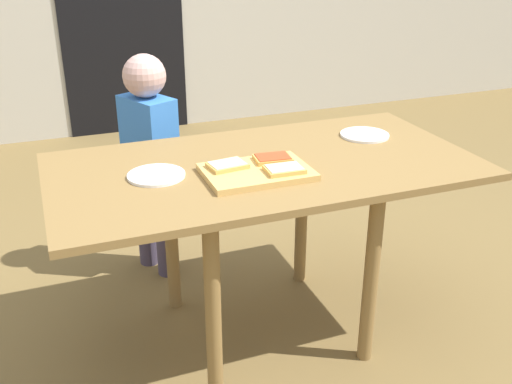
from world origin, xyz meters
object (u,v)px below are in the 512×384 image
pizza_slice_near_right (284,169)px  child_left (150,152)px  cutting_board (257,172)px  plate_white_right (365,135)px  pizza_slice_far_left (227,165)px  plate_white_left (156,175)px  pizza_slice_far_right (273,158)px  dining_table (265,185)px

pizza_slice_near_right → child_left: 0.83m
cutting_board → plate_white_right: size_ratio=1.84×
pizza_slice_far_left → plate_white_left: 0.24m
pizza_slice_far_left → pizza_slice_far_right: bearing=1.9°
dining_table → pizza_slice_far_left: pizza_slice_far_left is taller
cutting_board → pizza_slice_far_right: size_ratio=2.63×
pizza_slice_far_left → child_left: (-0.14, 0.66, -0.16)m
pizza_slice_far_right → pizza_slice_near_right: bearing=-91.5°
pizza_slice_far_right → plate_white_right: 0.49m
pizza_slice_near_right → plate_white_left: 0.42m
child_left → pizza_slice_near_right: bearing=-68.5°
plate_white_right → child_left: child_left is taller
plate_white_left → pizza_slice_far_left: bearing=-14.0°
cutting_board → plate_white_right: (0.54, 0.23, -0.01)m
pizza_slice_near_right → dining_table: bearing=94.3°
pizza_slice_far_right → pizza_slice_far_left: same height
dining_table → cutting_board: cutting_board is taller
dining_table → pizza_slice_far_right: 0.12m
pizza_slice_far_left → cutting_board: bearing=-29.0°
pizza_slice_far_right → plate_white_left: pizza_slice_far_right is taller
cutting_board → pizza_slice_far_left: bearing=151.0°
pizza_slice_far_left → plate_white_left: bearing=166.0°
pizza_slice_far_left → dining_table: bearing=16.8°
pizza_slice_far_right → plate_white_right: (0.46, 0.17, -0.02)m
dining_table → child_left: 0.68m
cutting_board → plate_white_left: (-0.32, 0.10, -0.01)m
child_left → plate_white_left: bearing=-98.8°
cutting_board → pizza_slice_near_right: bearing=-34.7°
child_left → pizza_slice_far_left: bearing=-78.3°
cutting_board → child_left: 0.75m
plate_white_left → plate_white_right: bearing=8.0°
dining_table → plate_white_left: plate_white_left is taller
plate_white_left → child_left: 0.62m
plate_white_right → plate_white_left: bearing=-172.0°
pizza_slice_near_right → pizza_slice_far_left: size_ratio=0.96×
pizza_slice_far_left → plate_white_left: pizza_slice_far_left is taller
plate_white_right → cutting_board: bearing=-157.4°
plate_white_left → cutting_board: bearing=-18.4°
pizza_slice_far_left → plate_white_right: pizza_slice_far_left is taller
cutting_board → child_left: bearing=107.5°
pizza_slice_near_right → plate_white_right: size_ratio=0.68×
pizza_slice_near_right → child_left: size_ratio=0.13×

